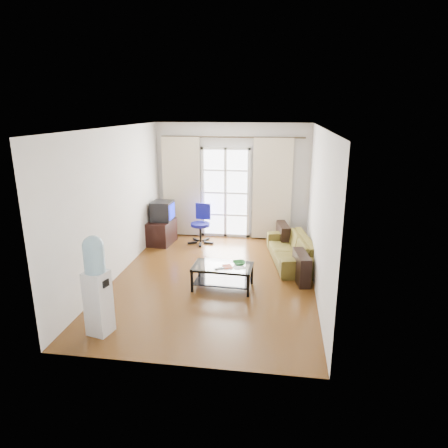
# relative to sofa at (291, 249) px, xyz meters

# --- Properties ---
(floor) EXTENTS (5.20, 5.20, 0.00)m
(floor) POSITION_rel_sofa_xyz_m (-1.40, -1.04, -0.27)
(floor) COLOR brown
(floor) RESTS_ON ground
(ceiling) EXTENTS (5.20, 5.20, 0.00)m
(ceiling) POSITION_rel_sofa_xyz_m (-1.40, -1.04, 2.43)
(ceiling) COLOR white
(ceiling) RESTS_ON wall_back
(wall_back) EXTENTS (3.60, 0.02, 2.70)m
(wall_back) POSITION_rel_sofa_xyz_m (-1.40, 1.56, 1.08)
(wall_back) COLOR silver
(wall_back) RESTS_ON floor
(wall_front) EXTENTS (3.60, 0.02, 2.70)m
(wall_front) POSITION_rel_sofa_xyz_m (-1.40, -3.64, 1.08)
(wall_front) COLOR silver
(wall_front) RESTS_ON floor
(wall_left) EXTENTS (0.02, 5.20, 2.70)m
(wall_left) POSITION_rel_sofa_xyz_m (-3.20, -1.04, 1.08)
(wall_left) COLOR silver
(wall_left) RESTS_ON floor
(wall_right) EXTENTS (0.02, 5.20, 2.70)m
(wall_right) POSITION_rel_sofa_xyz_m (0.40, -1.04, 1.08)
(wall_right) COLOR silver
(wall_right) RESTS_ON floor
(french_door) EXTENTS (1.16, 0.06, 2.15)m
(french_door) POSITION_rel_sofa_xyz_m (-1.55, 1.50, 0.81)
(french_door) COLOR white
(french_door) RESTS_ON wall_back
(curtain_rod) EXTENTS (3.30, 0.04, 0.04)m
(curtain_rod) POSITION_rel_sofa_xyz_m (-1.40, 1.46, 2.11)
(curtain_rod) COLOR #4C3F2D
(curtain_rod) RESTS_ON wall_back
(curtain_left) EXTENTS (0.90, 0.07, 2.35)m
(curtain_left) POSITION_rel_sofa_xyz_m (-2.60, 1.44, 0.93)
(curtain_left) COLOR beige
(curtain_left) RESTS_ON curtain_rod
(curtain_right) EXTENTS (0.90, 0.07, 2.35)m
(curtain_right) POSITION_rel_sofa_xyz_m (-0.45, 1.44, 0.93)
(curtain_right) COLOR beige
(curtain_right) RESTS_ON curtain_rod
(radiator) EXTENTS (0.64, 0.12, 0.64)m
(radiator) POSITION_rel_sofa_xyz_m (-0.60, 1.46, 0.06)
(radiator) COLOR gray
(radiator) RESTS_ON floor
(sofa) EXTENTS (2.10, 1.38, 0.54)m
(sofa) POSITION_rel_sofa_xyz_m (0.00, 0.00, 0.00)
(sofa) COLOR brown
(sofa) RESTS_ON floor
(coffee_table) EXTENTS (1.04, 0.63, 0.41)m
(coffee_table) POSITION_rel_sofa_xyz_m (-1.19, -1.40, -0.00)
(coffee_table) COLOR silver
(coffee_table) RESTS_ON floor
(bowl) EXTENTS (0.35, 0.35, 0.06)m
(bowl) POSITION_rel_sofa_xyz_m (-0.91, -1.32, 0.17)
(bowl) COLOR #2F8344
(bowl) RESTS_ON coffee_table
(book) EXTENTS (0.27, 0.29, 0.02)m
(book) POSITION_rel_sofa_xyz_m (-1.17, -1.48, 0.15)
(book) COLOR maroon
(book) RESTS_ON coffee_table
(remote) EXTENTS (0.18, 0.11, 0.02)m
(remote) POSITION_rel_sofa_xyz_m (-1.21, -1.56, 0.15)
(remote) COLOR black
(remote) RESTS_ON coffee_table
(tv_stand) EXTENTS (0.56, 0.78, 0.54)m
(tv_stand) POSITION_rel_sofa_xyz_m (-2.93, 0.75, 0.00)
(tv_stand) COLOR black
(tv_stand) RESTS_ON floor
(crt_tv) EXTENTS (0.51, 0.50, 0.44)m
(crt_tv) POSITION_rel_sofa_xyz_m (-2.93, 0.81, 0.49)
(crt_tv) COLOR black
(crt_tv) RESTS_ON tv_stand
(task_chair) EXTENTS (0.70, 0.70, 0.90)m
(task_chair) POSITION_rel_sofa_xyz_m (-2.04, 0.93, -0.00)
(task_chair) COLOR black
(task_chair) RESTS_ON floor
(water_cooler) EXTENTS (0.35, 0.35, 1.42)m
(water_cooler) POSITION_rel_sofa_xyz_m (-2.65, -3.07, 0.47)
(water_cooler) COLOR silver
(water_cooler) RESTS_ON floor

